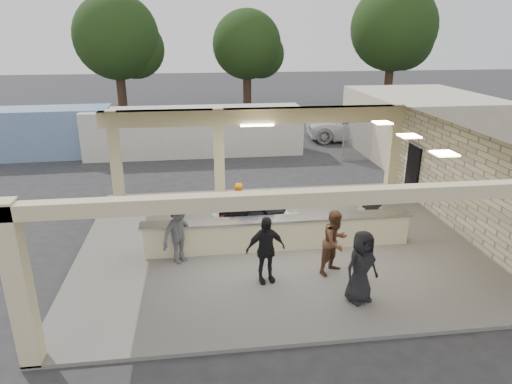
{
  "coord_description": "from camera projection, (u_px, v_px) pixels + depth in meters",
  "views": [
    {
      "loc": [
        -2.31,
        -12.85,
        6.42
      ],
      "look_at": [
        -0.5,
        1.0,
        1.4
      ],
      "focal_mm": 32.0,
      "sensor_mm": 36.0,
      "label": 1
    }
  ],
  "objects": [
    {
      "name": "car_white_a",
      "position": [
        354.0,
        127.0,
        27.71
      ],
      "size": [
        5.82,
        3.16,
        1.6
      ],
      "primitive_type": "imported",
      "rotation": [
        0.0,
        0.0,
        1.48
      ],
      "color": "white",
      "rests_on": "ground"
    },
    {
      "name": "passenger_c",
      "position": [
        179.0,
        232.0,
        12.81
      ],
      "size": [
        1.17,
        1.1,
        1.85
      ],
      "primitive_type": "imported",
      "rotation": [
        0.0,
        0.0,
        0.72
      ],
      "color": "#49494D",
      "rests_on": "pavilion"
    },
    {
      "name": "tree_left",
      "position": [
        121.0,
        40.0,
        34.17
      ],
      "size": [
        6.6,
        6.3,
        9.0
      ],
      "color": "#382619",
      "rests_on": "ground"
    },
    {
      "name": "passenger_b",
      "position": [
        265.0,
        250.0,
        11.81
      ],
      "size": [
        1.13,
        0.6,
        1.83
      ],
      "primitive_type": "imported",
      "rotation": [
        0.0,
        0.0,
        0.2
      ],
      "color": "black",
      "rests_on": "pavilion"
    },
    {
      "name": "tree_mid",
      "position": [
        251.0,
        47.0,
        37.46
      ],
      "size": [
        6.0,
        5.6,
        8.0
      ],
      "color": "#382619",
      "rests_on": "ground"
    },
    {
      "name": "container_blue",
      "position": [
        14.0,
        134.0,
        23.68
      ],
      "size": [
        9.86,
        2.7,
        2.54
      ],
      "primitive_type": "cube",
      "rotation": [
        0.0,
        0.0,
        0.04
      ],
      "color": "#7EA1C9",
      "rests_on": "ground"
    },
    {
      "name": "tree_right",
      "position": [
        396.0,
        31.0,
        37.57
      ],
      "size": [
        7.2,
        7.0,
        10.0
      ],
      "color": "#382619",
      "rests_on": "ground"
    },
    {
      "name": "container_white",
      "position": [
        195.0,
        131.0,
        24.4
      ],
      "size": [
        11.42,
        2.36,
        2.47
      ],
      "primitive_type": "cube",
      "rotation": [
        0.0,
        0.0,
        0.01
      ],
      "color": "silver",
      "rests_on": "ground"
    },
    {
      "name": "ground",
      "position": [
        276.0,
        243.0,
        14.45
      ],
      "size": [
        120.0,
        120.0,
        0.0
      ],
      "primitive_type": "plane",
      "color": "#29292C",
      "rests_on": "ground"
    },
    {
      "name": "luggage_cart",
      "position": [
        253.0,
        213.0,
        14.55
      ],
      "size": [
        2.67,
        1.94,
        1.42
      ],
      "rotation": [
        0.0,
        0.0,
        0.19
      ],
      "color": "silver",
      "rests_on": "pavilion"
    },
    {
      "name": "fence",
      "position": [
        454.0,
        137.0,
        23.83
      ],
      "size": [
        12.06,
        0.06,
        2.03
      ],
      "color": "gray",
      "rests_on": "ground"
    },
    {
      "name": "drum_fan",
      "position": [
        371.0,
        199.0,
        16.3
      ],
      "size": [
        0.94,
        0.52,
        1.04
      ],
      "rotation": [
        0.0,
        0.0,
        0.02
      ],
      "color": "silver",
      "rests_on": "pavilion"
    },
    {
      "name": "car_dark",
      "position": [
        344.0,
        125.0,
        28.8
      ],
      "size": [
        4.45,
        2.54,
        1.4
      ],
      "primitive_type": "imported",
      "rotation": [
        0.0,
        0.0,
        1.3
      ],
      "color": "black",
      "rests_on": "ground"
    },
    {
      "name": "car_white_b",
      "position": [
        446.0,
        126.0,
        27.84
      ],
      "size": [
        5.24,
        2.95,
        1.56
      ],
      "primitive_type": "imported",
      "rotation": [
        0.0,
        0.0,
        1.81
      ],
      "color": "white",
      "rests_on": "ground"
    },
    {
      "name": "pavilion",
      "position": [
        279.0,
        196.0,
        14.63
      ],
      "size": [
        12.01,
        10.0,
        3.55
      ],
      "color": "slate",
      "rests_on": "ground"
    },
    {
      "name": "adjacent_building",
      "position": [
        419.0,
        124.0,
        24.39
      ],
      "size": [
        6.0,
        8.0,
        3.2
      ],
      "primitive_type": "cube",
      "color": "beige",
      "rests_on": "ground"
    },
    {
      "name": "baggage_counter",
      "position": [
        279.0,
        233.0,
        13.78
      ],
      "size": [
        8.2,
        0.58,
        0.98
      ],
      "color": "beige",
      "rests_on": "pavilion"
    },
    {
      "name": "passenger_a",
      "position": [
        335.0,
        242.0,
        12.28
      ],
      "size": [
        0.94,
        0.81,
        1.8
      ],
      "primitive_type": "imported",
      "rotation": [
        0.0,
        0.0,
        0.6
      ],
      "color": "brown",
      "rests_on": "pavilion"
    },
    {
      "name": "passenger_d",
      "position": [
        361.0,
        267.0,
        10.95
      ],
      "size": [
        0.97,
        0.67,
        1.84
      ],
      "primitive_type": "imported",
      "rotation": [
        0.0,
        0.0,
        0.37
      ],
      "color": "black",
      "rests_on": "pavilion"
    },
    {
      "name": "baggage_handler",
      "position": [
        238.0,
        206.0,
        15.0
      ],
      "size": [
        0.56,
        0.67,
        1.62
      ],
      "primitive_type": "imported",
      "rotation": [
        0.0,
        0.0,
        4.24
      ],
      "color": "orange",
      "rests_on": "pavilion"
    }
  ]
}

